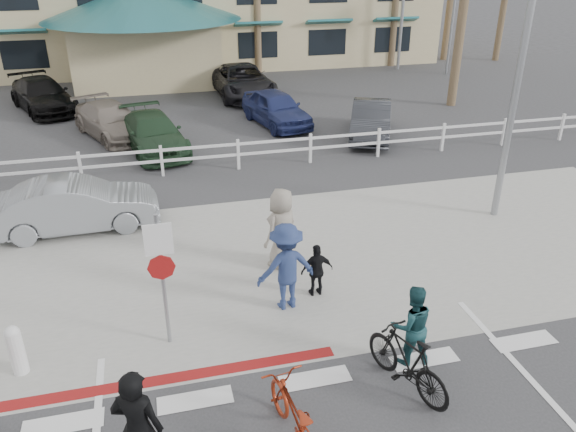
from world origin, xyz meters
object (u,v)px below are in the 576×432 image
object	(u,v)px
car_white_sedan	(76,205)
bike_red	(295,418)
sign_post	(162,274)
bike_black	(407,361)

from	to	relation	value
car_white_sedan	bike_red	bearing A→B (deg)	-157.92
sign_post	bike_black	world-z (taller)	sign_post
bike_red	bike_black	size ratio (longest dim) A/B	1.02
bike_red	car_white_sedan	size ratio (longest dim) A/B	0.46
bike_black	car_white_sedan	world-z (taller)	car_white_sedan
bike_red	car_white_sedan	world-z (taller)	car_white_sedan
sign_post	car_white_sedan	world-z (taller)	sign_post
bike_black	car_white_sedan	distance (m)	9.20
bike_red	bike_black	xyz separation A→B (m)	(2.04, 0.66, 0.06)
sign_post	bike_black	bearing A→B (deg)	-30.08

